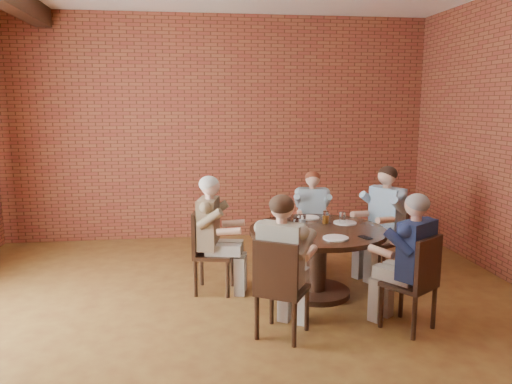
{
  "coord_description": "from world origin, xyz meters",
  "views": [
    {
      "loc": [
        -0.46,
        -4.22,
        2.09
      ],
      "look_at": [
        0.24,
        1.0,
        1.15
      ],
      "focal_mm": 35.0,
      "sensor_mm": 36.0,
      "label": 1
    }
  ],
  "objects": [
    {
      "name": "floor",
      "position": [
        0.0,
        0.0,
        0.0
      ],
      "size": [
        7.0,
        7.0,
        0.0
      ],
      "primitive_type": "plane",
      "color": "olive",
      "rests_on": "ground"
    },
    {
      "name": "wall_back",
      "position": [
        0.0,
        3.5,
        1.7
      ],
      "size": [
        7.0,
        0.0,
        7.0
      ],
      "primitive_type": "plane",
      "rotation": [
        1.57,
        0.0,
        0.0
      ],
      "color": "brown",
      "rests_on": "ground"
    },
    {
      "name": "wall_front",
      "position": [
        0.0,
        -3.5,
        1.7
      ],
      "size": [
        7.0,
        0.0,
        7.0
      ],
      "primitive_type": "plane",
      "rotation": [
        -1.57,
        0.0,
        0.0
      ],
      "color": "brown",
      "rests_on": "ground"
    },
    {
      "name": "dining_table",
      "position": [
        0.9,
        0.88,
        0.53
      ],
      "size": [
        1.48,
        1.48,
        0.75
      ],
      "color": "#331C11",
      "rests_on": "floor"
    },
    {
      "name": "chair_a",
      "position": [
        1.93,
        1.45,
        0.51
      ],
      "size": [
        0.58,
        0.58,
        0.94
      ],
      "rotation": [
        0.0,
        0.0,
        -1.07
      ],
      "color": "#331C11",
      "rests_on": "floor"
    },
    {
      "name": "diner_a",
      "position": [
        1.85,
        1.41,
        0.67
      ],
      "size": [
        0.83,
        0.78,
        1.34
      ],
      "primitive_type": null,
      "rotation": [
        0.0,
        0.0,
        -1.07
      ],
      "color": "teal",
      "rests_on": "floor"
    },
    {
      "name": "chair_b",
      "position": [
        1.12,
        2.03,
        0.48
      ],
      "size": [
        0.43,
        0.43,
        0.87
      ],
      "rotation": [
        0.0,
        0.0,
        -0.19
      ],
      "color": "#331C11",
      "rests_on": "floor"
    },
    {
      "name": "diner_b",
      "position": [
        1.11,
        1.96,
        0.61
      ],
      "size": [
        0.56,
        0.64,
        1.22
      ],
      "primitive_type": null,
      "rotation": [
        0.0,
        0.0,
        -0.19
      ],
      "color": "#89A1AF",
      "rests_on": "floor"
    },
    {
      "name": "chair_c",
      "position": [
        -0.29,
        1.15,
        0.5
      ],
      "size": [
        0.49,
        0.49,
        0.92
      ],
      "rotation": [
        0.0,
        0.0,
        1.35
      ],
      "color": "#331C11",
      "rests_on": "floor"
    },
    {
      "name": "diner_c",
      "position": [
        -0.21,
        1.13,
        0.65
      ],
      "size": [
        0.73,
        0.64,
        1.31
      ],
      "primitive_type": null,
      "rotation": [
        0.0,
        0.0,
        1.35
      ],
      "color": "brown",
      "rests_on": "floor"
    },
    {
      "name": "chair_d",
      "position": [
        0.3,
        -0.1,
        0.5
      ],
      "size": [
        0.57,
        0.57,
        0.92
      ],
      "rotation": [
        0.0,
        0.0,
        2.6
      ],
      "color": "#331C11",
      "rests_on": "floor"
    },
    {
      "name": "diner_d",
      "position": [
        0.35,
        -0.03,
        0.65
      ],
      "size": [
        0.76,
        0.8,
        1.3
      ],
      "primitive_type": null,
      "rotation": [
        0.0,
        0.0,
        2.6
      ],
      "color": "#CBAB9F",
      "rests_on": "floor"
    },
    {
      "name": "chair_e",
      "position": [
        1.58,
        -0.11,
        0.5
      ],
      "size": [
        0.56,
        0.56,
        0.91
      ],
      "rotation": [
        0.0,
        0.0,
        3.74
      ],
      "color": "#331C11",
      "rests_on": "floor"
    },
    {
      "name": "diner_e",
      "position": [
        1.53,
        -0.04,
        0.64
      ],
      "size": [
        0.76,
        0.79,
        1.29
      ],
      "primitive_type": null,
      "rotation": [
        0.0,
        0.0,
        3.74
      ],
      "color": "navy",
      "rests_on": "floor"
    },
    {
      "name": "plate_a",
      "position": [
        1.27,
        1.08,
        0.76
      ],
      "size": [
        0.26,
        0.26,
        0.01
      ],
      "primitive_type": "cylinder",
      "color": "white",
      "rests_on": "dining_table"
    },
    {
      "name": "plate_b",
      "position": [
        0.92,
        1.38,
        0.76
      ],
      "size": [
        0.26,
        0.26,
        0.01
      ],
      "primitive_type": "cylinder",
      "color": "white",
      "rests_on": "dining_table"
    },
    {
      "name": "plate_c",
      "position": [
        0.44,
        1.11,
        0.76
      ],
      "size": [
        0.26,
        0.26,
        0.01
      ],
      "primitive_type": "cylinder",
      "color": "white",
      "rests_on": "dining_table"
    },
    {
      "name": "plate_d",
      "position": [
        0.98,
        0.46,
        0.76
      ],
      "size": [
        0.26,
        0.26,
        0.01
      ],
      "primitive_type": "cylinder",
      "color": "white",
      "rests_on": "dining_table"
    },
    {
      "name": "glass_a",
      "position": [
        1.22,
        1.04,
        0.82
      ],
      "size": [
        0.07,
        0.07,
        0.14
      ],
      "primitive_type": "cylinder",
      "color": "white",
      "rests_on": "dining_table"
    },
    {
      "name": "glass_b",
      "position": [
        1.05,
        1.1,
        0.82
      ],
      "size": [
        0.07,
        0.07,
        0.14
      ],
      "primitive_type": "cylinder",
      "color": "white",
      "rests_on": "dining_table"
    },
    {
      "name": "glass_c",
      "position": [
        0.63,
        1.22,
        0.82
      ],
      "size": [
        0.07,
        0.07,
        0.14
      ],
      "primitive_type": "cylinder",
      "color": "white",
      "rests_on": "dining_table"
    },
    {
      "name": "glass_d",
      "position": [
        0.75,
        0.96,
        0.82
      ],
      "size": [
        0.07,
        0.07,
        0.14
      ],
      "primitive_type": "cylinder",
      "color": "white",
      "rests_on": "dining_table"
    },
    {
      "name": "glass_e",
      "position": [
        0.64,
        0.81,
        0.82
      ],
      "size": [
        0.07,
        0.07,
        0.14
      ],
      "primitive_type": "cylinder",
      "color": "white",
      "rests_on": "dining_table"
    },
    {
      "name": "glass_f",
      "position": [
        0.63,
        0.5,
        0.82
      ],
      "size": [
        0.07,
        0.07,
        0.14
      ],
      "primitive_type": "cylinder",
      "color": "white",
      "rests_on": "dining_table"
    },
    {
      "name": "smartphone",
      "position": [
        1.28,
        0.45,
        0.75
      ],
      "size": [
        0.12,
        0.16,
        0.01
      ],
      "primitive_type": "cube",
      "rotation": [
        0.0,
        0.0,
        0.33
      ],
      "color": "black",
      "rests_on": "dining_table"
    }
  ]
}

